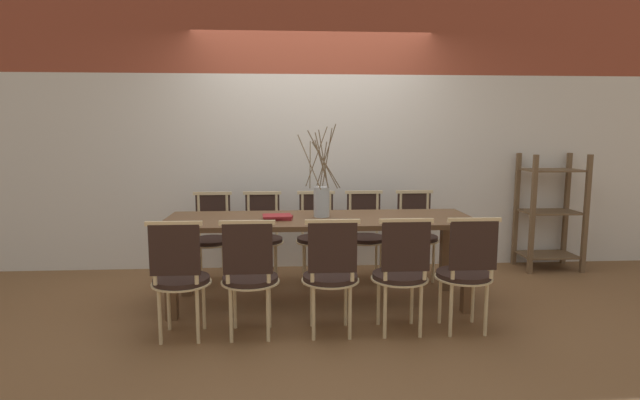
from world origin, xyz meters
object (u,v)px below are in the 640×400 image
object	(u,v)px
chair_near_center	(331,272)
shelving_rack	(550,212)
book_stack	(278,217)
chair_far_center	(317,233)
dining_table	(320,229)
vase_centerpiece	(322,199)

from	to	relation	value
chair_near_center	shelving_rack	size ratio (longest dim) A/B	0.71
shelving_rack	book_stack	bearing A→B (deg)	-161.00
book_stack	chair_far_center	bearing A→B (deg)	63.61
dining_table	chair_far_center	size ratio (longest dim) A/B	2.95
dining_table	shelving_rack	xyz separation A→B (m)	(2.53, 0.94, -0.03)
dining_table	vase_centerpiece	distance (m)	0.26
chair_near_center	shelving_rack	world-z (taller)	shelving_rack
chair_far_center	shelving_rack	world-z (taller)	shelving_rack
chair_near_center	vase_centerpiece	size ratio (longest dim) A/B	1.12
dining_table	vase_centerpiece	bearing A→B (deg)	68.34
chair_far_center	vase_centerpiece	bearing A→B (deg)	90.11
dining_table	vase_centerpiece	size ratio (longest dim) A/B	3.30
chair_near_center	chair_far_center	distance (m)	1.38
book_stack	shelving_rack	size ratio (longest dim) A/B	0.21
dining_table	vase_centerpiece	world-z (taller)	vase_centerpiece
vase_centerpiece	chair_near_center	bearing A→B (deg)	-88.54
dining_table	chair_near_center	size ratio (longest dim) A/B	2.95
chair_far_center	shelving_rack	xyz separation A→B (m)	(2.51, 0.25, 0.14)
dining_table	chair_near_center	distance (m)	0.71
chair_near_center	chair_far_center	world-z (taller)	same
chair_near_center	chair_far_center	xyz separation A→B (m)	(-0.02, 1.38, 0.00)
chair_far_center	book_stack	distance (m)	0.88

